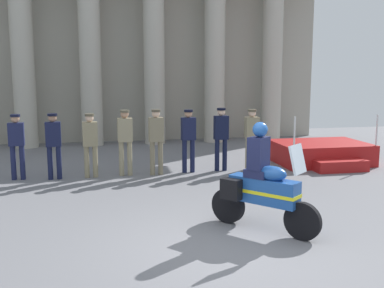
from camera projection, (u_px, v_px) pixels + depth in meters
ground_plane at (227, 249)px, 7.12m from camera, size 28.00×28.00×0.00m
colonnade_backdrop at (122, 50)px, 17.36m from camera, size 15.96×1.64×6.61m
reviewing_stand at (321, 153)px, 13.76m from camera, size 2.69×2.48×1.53m
officer_in_row_0 at (17, 141)px, 11.56m from camera, size 0.39×0.24×1.68m
officer_in_row_1 at (53, 141)px, 11.60m from camera, size 0.39×0.24×1.70m
officer_in_row_2 at (90, 140)px, 11.81m from camera, size 0.39×0.24×1.67m
officer_in_row_3 at (125, 137)px, 12.03m from camera, size 0.39×0.24×1.75m
officer_in_row_4 at (156, 136)px, 12.11m from camera, size 0.39×0.24×1.76m
officer_in_row_5 at (188, 136)px, 12.41m from camera, size 0.39×0.24×1.73m
officer_in_row_6 at (221, 134)px, 12.61m from camera, size 0.39×0.24×1.75m
officer_in_row_7 at (252, 134)px, 12.78m from camera, size 0.39×0.24×1.70m
motorcycle_with_rider at (260, 186)px, 7.87m from camera, size 1.46×1.66×1.90m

